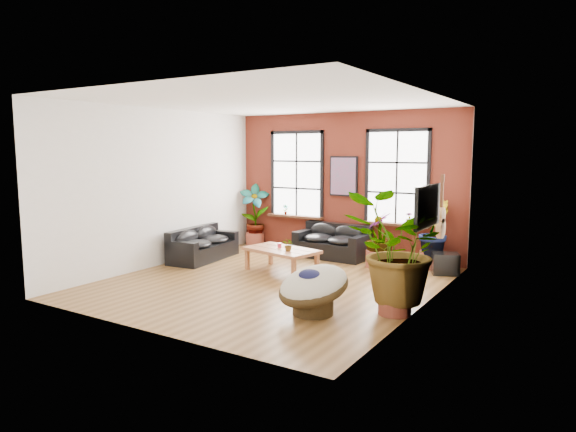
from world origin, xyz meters
name	(u,v)px	position (x,y,z in m)	size (l,w,h in m)	color
room	(276,193)	(0.00, 0.15, 1.75)	(6.04, 6.54, 3.54)	brown
sofa_back	(333,242)	(-0.06, 2.75, 0.36)	(1.79, 0.92, 0.81)	black
sofa_left	(202,245)	(-2.60, 0.90, 0.34)	(1.02, 1.99, 0.76)	black
coffee_table	(281,251)	(-0.31, 0.84, 0.44)	(1.71, 1.19, 0.60)	#985B36
papasan_chair	(313,287)	(1.65, -1.30, 0.44)	(1.46, 1.47, 0.85)	#372813
poster	(344,176)	(0.00, 3.18, 1.95)	(0.74, 0.06, 0.98)	black
tv_wall_unit	(432,211)	(2.93, 0.60, 1.54)	(0.13, 1.86, 1.20)	black
media_box	(445,264)	(2.72, 2.47, 0.22)	(0.67, 0.63, 0.45)	black
pot_back_left	(255,239)	(-2.55, 3.00, 0.18)	(0.56, 0.56, 0.36)	brown
pot_back_right	(431,260)	(2.31, 2.87, 0.19)	(0.58, 0.58, 0.38)	brown
pot_right_wall	(395,302)	(2.75, -0.63, 0.19)	(0.56, 0.56, 0.39)	brown
pot_mid	(377,259)	(1.26, 2.34, 0.19)	(0.62, 0.62, 0.38)	brown
floor_plant_back_left	(254,212)	(-2.54, 2.97, 0.92)	(0.81, 0.55, 1.53)	#214913
floor_plant_back_right	(433,231)	(2.33, 2.89, 0.83)	(0.75, 0.60, 1.36)	#214913
floor_plant_right_wall	(395,249)	(2.72, -0.60, 1.04)	(1.58, 1.37, 1.76)	#214913
floor_plant_mid	(380,237)	(1.29, 2.36, 0.68)	(0.61, 0.61, 1.08)	#214913
table_plant	(289,245)	(-0.04, 0.70, 0.63)	(0.24, 0.21, 0.26)	#214913
sill_plant_left	(285,209)	(-1.65, 3.13, 1.04)	(0.14, 0.10, 0.27)	#214913
sill_plant_right	(409,218)	(1.70, 3.13, 1.04)	(0.15, 0.15, 0.27)	#214913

